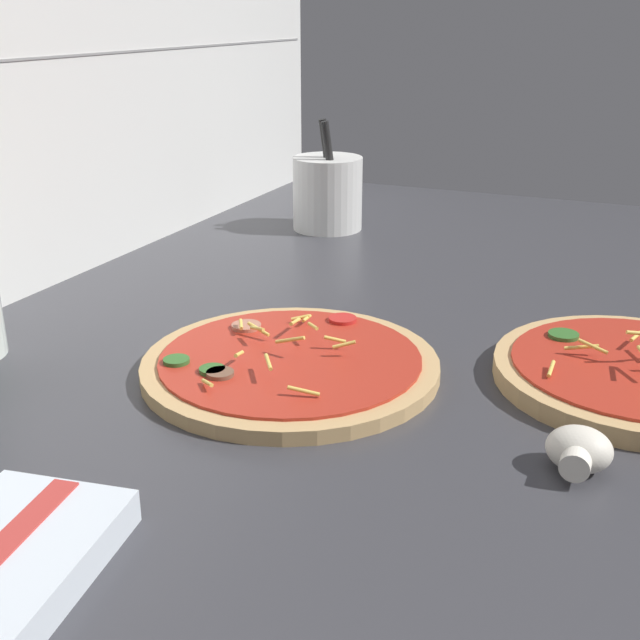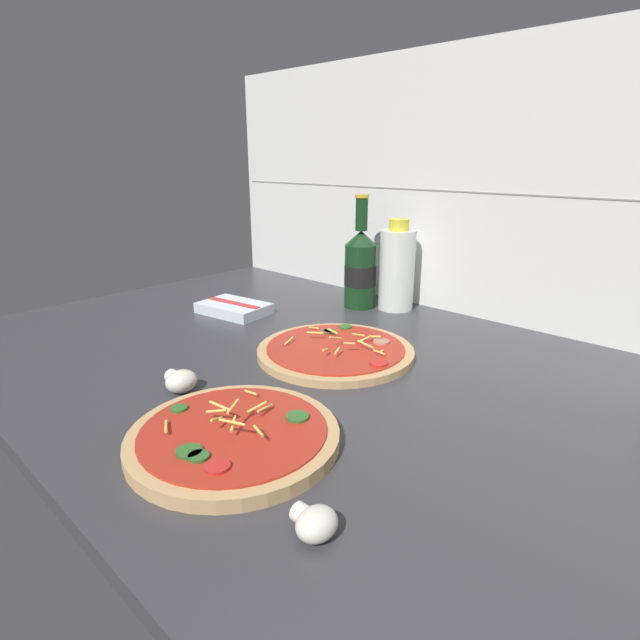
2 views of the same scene
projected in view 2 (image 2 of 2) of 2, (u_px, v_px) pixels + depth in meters
counter_slab at (349, 385)px, 82.55cm from camera, size 160.00×90.00×2.50cm
tile_backsplash at (491, 193)px, 104.97cm from camera, size 160.00×1.13×60.00cm
pizza_near at (234, 437)px, 63.13cm from camera, size 26.84×26.84×5.48cm
pizza_far at (336, 351)px, 91.58cm from camera, size 28.71×28.71×4.04cm
beer_bottle at (360, 268)px, 118.80cm from camera, size 7.59×7.59×26.65cm
oil_bottle at (397, 269)px, 117.05cm from camera, size 8.27×8.27×21.28cm
mushroom_left at (315, 523)px, 47.53cm from camera, size 4.68×4.46×3.12cm
mushroom_right at (180, 381)px, 77.20cm from camera, size 5.25×5.00×3.50cm
dish_towel at (234, 308)px, 116.09cm from camera, size 17.16×12.71×2.56cm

